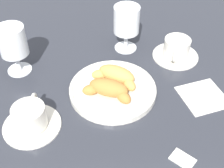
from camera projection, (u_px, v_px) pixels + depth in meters
ground_plane at (108, 88)px, 0.80m from camera, size 2.20×2.20×0.00m
pastry_plate at (112, 89)px, 0.78m from camera, size 0.23×0.23×0.02m
croissant_large at (115, 75)px, 0.78m from camera, size 0.12×0.10×0.04m
croissant_small at (108, 89)px, 0.74m from camera, size 0.13×0.09×0.04m
coffee_cup_near at (30, 118)px, 0.69m from camera, size 0.14×0.14×0.06m
coffee_cup_far at (176, 50)px, 0.88m from camera, size 0.14×0.14×0.06m
juice_glass_left at (126, 21)px, 0.87m from camera, size 0.08×0.08×0.14m
juice_glass_right at (12, 43)px, 0.79m from camera, size 0.08×0.08×0.14m
sugar_packet at (182, 159)px, 0.63m from camera, size 0.06×0.06×0.01m
folded_napkin at (203, 96)px, 0.77m from camera, size 0.14×0.14×0.01m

